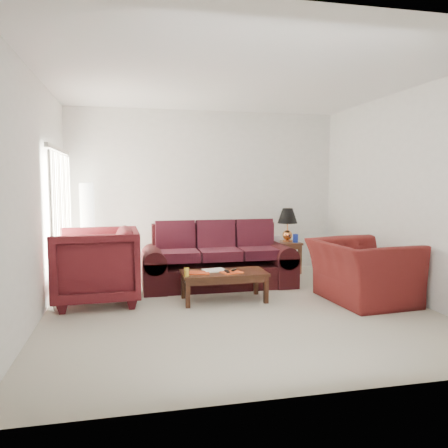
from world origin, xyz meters
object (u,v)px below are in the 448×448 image
armchair_right (362,271)px  coffee_table (224,286)px  end_table (285,257)px  floor_lamp (88,231)px  sofa (218,256)px  armchair_left (96,266)px

armchair_right → coffee_table: armchair_right is taller
end_table → floor_lamp: size_ratio=0.34×
armchair_right → coffee_table: (-1.90, 0.45, -0.22)m
end_table → coffee_table: size_ratio=0.48×
sofa → end_table: 1.66m
floor_lamp → coffee_table: floor_lamp is taller
armchair_right → end_table: bearing=4.8°
floor_lamp → armchair_right: floor_lamp is taller
end_table → armchair_right: size_ratio=0.43×
armchair_right → floor_lamp: bearing=55.1°
armchair_right → coffee_table: size_ratio=1.11×
floor_lamp → armchair_right: size_ratio=1.28×
armchair_right → armchair_left: bearing=73.8°
sofa → floor_lamp: (-2.10, 0.91, 0.35)m
armchair_left → coffee_table: 1.81m
coffee_table → armchair_left: bearing=169.9°
floor_lamp → armchair_right: bearing=-29.9°
coffee_table → sofa: bearing=82.6°
sofa → armchair_left: bearing=-161.0°
end_table → coffee_table: (-1.53, -1.69, -0.08)m
floor_lamp → armchair_right: (3.90, -2.24, -0.42)m
sofa → armchair_right: (1.80, -1.33, -0.07)m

